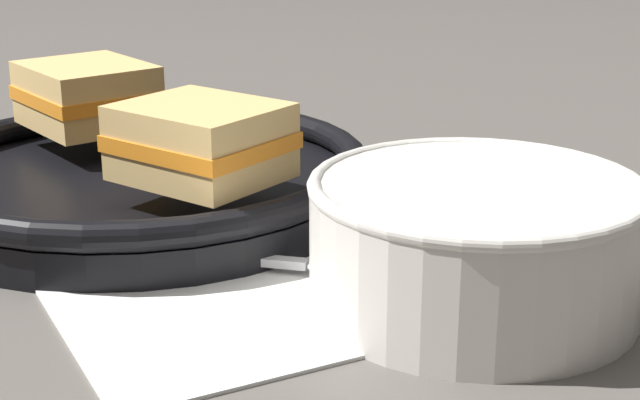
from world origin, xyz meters
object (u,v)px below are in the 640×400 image
at_px(skillet, 142,178).
at_px(sandwich_near_left, 201,142).
at_px(sandwich_near_right, 87,95).
at_px(soup_bowl, 475,235).
at_px(spoon, 313,265).

relative_size(skillet, sandwich_near_left, 2.53).
xyz_separation_m(sandwich_near_left, sandwich_near_right, (-0.05, 0.16, 0.00)).
distance_m(soup_bowl, skillet, 0.26).
relative_size(sandwich_near_left, sandwich_near_right, 1.08).
relative_size(spoon, skillet, 0.45).
bearing_deg(sandwich_near_left, skillet, 106.07).
xyz_separation_m(soup_bowl, sandwich_near_right, (-0.16, 0.30, 0.03)).
height_order(sandwich_near_left, sandwich_near_right, same).
bearing_deg(sandwich_near_left, soup_bowl, -52.39).
xyz_separation_m(soup_bowl, sandwich_near_left, (-0.11, 0.14, 0.03)).
bearing_deg(skillet, sandwich_near_right, 106.07).
distance_m(soup_bowl, sandwich_near_right, 0.34).
distance_m(soup_bowl, sandwich_near_left, 0.18).
bearing_deg(skillet, soup_bowl, -59.12).
relative_size(soup_bowl, sandwich_near_left, 1.44).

